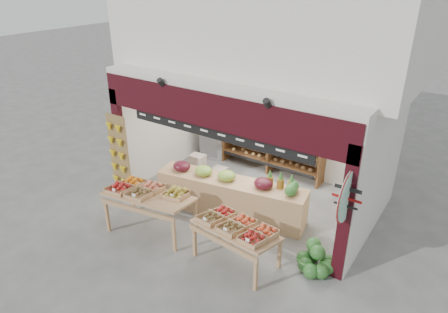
% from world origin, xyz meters
% --- Properties ---
extents(ground, '(60.00, 60.00, 0.00)m').
position_xyz_m(ground, '(0.00, 0.00, 0.00)').
color(ground, '#61615C').
rests_on(ground, ground).
extents(shop_structure, '(6.36, 5.12, 5.40)m').
position_xyz_m(shop_structure, '(0.00, 1.61, 3.92)').
color(shop_structure, silver).
rests_on(shop_structure, ground).
extents(banana_board, '(0.60, 0.15, 1.80)m').
position_xyz_m(banana_board, '(-2.73, -1.17, 1.12)').
color(banana_board, olive).
rests_on(banana_board, ground).
extents(gift_sign, '(0.04, 0.93, 0.92)m').
position_xyz_m(gift_sign, '(2.75, -1.15, 1.75)').
color(gift_sign, silver).
rests_on(gift_sign, ground).
extents(back_shelving, '(2.93, 0.48, 1.81)m').
position_xyz_m(back_shelving, '(-0.25, 1.96, 1.10)').
color(back_shelving, brown).
rests_on(back_shelving, ground).
extents(refrigerator, '(0.79, 0.79, 1.62)m').
position_xyz_m(refrigerator, '(-2.07, 1.87, 0.81)').
color(refrigerator, silver).
rests_on(refrigerator, ground).
extents(cardboard_stack, '(0.99, 0.72, 0.66)m').
position_xyz_m(cardboard_stack, '(-1.47, 0.58, 0.24)').
color(cardboard_stack, beige).
rests_on(cardboard_stack, ground).
extents(mid_counter, '(3.48, 1.25, 1.07)m').
position_xyz_m(mid_counter, '(-0.01, -0.42, 0.47)').
color(mid_counter, tan).
rests_on(mid_counter, ground).
extents(display_table_left, '(1.90, 1.26, 1.10)m').
position_xyz_m(display_table_left, '(-1.16, -1.88, 0.86)').
color(display_table_left, tan).
rests_on(display_table_left, ground).
extents(display_table_right, '(1.63, 1.01, 1.00)m').
position_xyz_m(display_table_right, '(1.01, -1.74, 0.78)').
color(display_table_right, tan).
rests_on(display_table_right, ground).
extents(watermelon_pile, '(0.74, 0.71, 0.54)m').
position_xyz_m(watermelon_pile, '(2.34, -1.10, 0.20)').
color(watermelon_pile, '#1B531C').
rests_on(watermelon_pile, ground).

